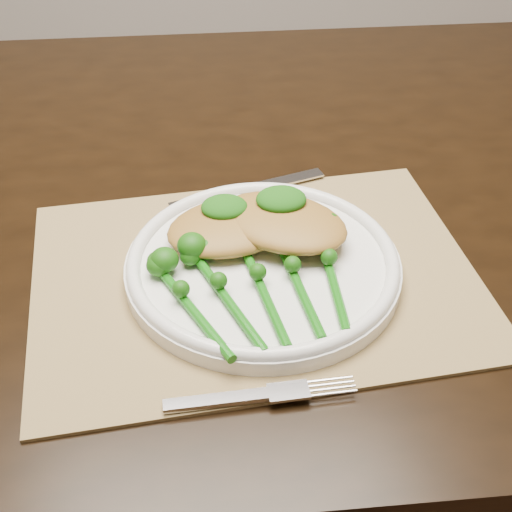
{
  "coord_description": "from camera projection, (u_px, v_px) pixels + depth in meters",
  "views": [
    {
      "loc": [
        -0.0,
        -0.65,
        1.21
      ],
      "look_at": [
        0.03,
        -0.11,
        0.78
      ],
      "focal_mm": 50.0,
      "sensor_mm": 36.0,
      "label": 1
    }
  ],
  "objects": [
    {
      "name": "dining_table",
      "position": [
        211.0,
        384.0,
        1.09
      ],
      "size": [
        1.63,
        0.95,
        0.75
      ],
      "rotation": [
        0.0,
        0.0,
        0.03
      ],
      "color": "black",
      "rests_on": "ground"
    },
    {
      "name": "placemat",
      "position": [
        255.0,
        276.0,
        0.71
      ],
      "size": [
        0.47,
        0.37,
        0.0
      ],
      "primitive_type": "cube",
      "rotation": [
        0.0,
        0.0,
        0.13
      ],
      "color": "olive",
      "rests_on": "dining_table"
    },
    {
      "name": "dinner_plate",
      "position": [
        263.0,
        264.0,
        0.7
      ],
      "size": [
        0.27,
        0.27,
        0.02
      ],
      "color": "white",
      "rests_on": "placemat"
    },
    {
      "name": "knife",
      "position": [
        233.0,
        193.0,
        0.81
      ],
      "size": [
        0.18,
        0.08,
        0.01
      ],
      "rotation": [
        0.0,
        0.0,
        0.34
      ],
      "color": "silver",
      "rests_on": "placemat"
    },
    {
      "name": "fork",
      "position": [
        273.0,
        394.0,
        0.59
      ],
      "size": [
        0.16,
        0.03,
        0.0
      ],
      "rotation": [
        0.0,
        0.0,
        0.09
      ],
      "color": "silver",
      "rests_on": "placemat"
    },
    {
      "name": "chicken_fillet_left",
      "position": [
        234.0,
        226.0,
        0.72
      ],
      "size": [
        0.16,
        0.14,
        0.03
      ],
      "primitive_type": "ellipsoid",
      "rotation": [
        0.0,
        0.0,
        0.33
      ],
      "color": "#A87930",
      "rests_on": "dinner_plate"
    },
    {
      "name": "chicken_fillet_right",
      "position": [
        282.0,
        222.0,
        0.72
      ],
      "size": [
        0.17,
        0.15,
        0.03
      ],
      "primitive_type": "ellipsoid",
      "rotation": [
        0.0,
        0.0,
        -0.53
      ],
      "color": "#A87930",
      "rests_on": "dinner_plate"
    },
    {
      "name": "pesto_dollop_left",
      "position": [
        224.0,
        207.0,
        0.72
      ],
      "size": [
        0.05,
        0.04,
        0.02
      ],
      "primitive_type": "ellipsoid",
      "color": "#0E4309",
      "rests_on": "chicken_fillet_left"
    },
    {
      "name": "pesto_dollop_right",
      "position": [
        281.0,
        199.0,
        0.72
      ],
      "size": [
        0.05,
        0.04,
        0.02
      ],
      "primitive_type": "ellipsoid",
      "color": "#0E4309",
      "rests_on": "chicken_fillet_right"
    },
    {
      "name": "broccolini_bundle",
      "position": [
        264.0,
        294.0,
        0.66
      ],
      "size": [
        0.2,
        0.21,
        0.04
      ],
      "rotation": [
        0.0,
        0.0,
        0.26
      ],
      "color": "#115D0C",
      "rests_on": "dinner_plate"
    }
  ]
}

